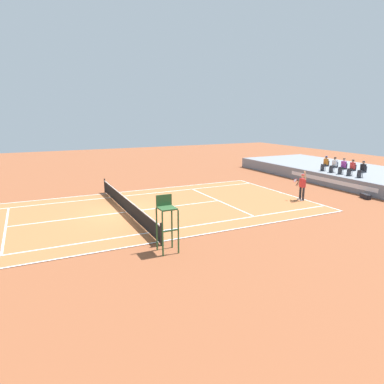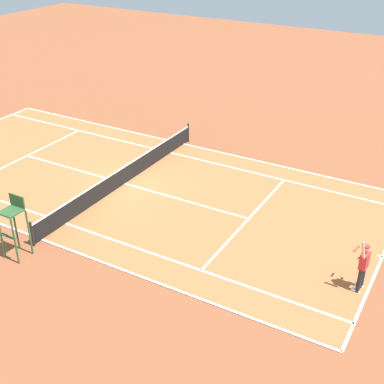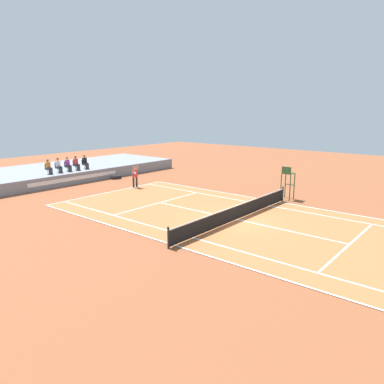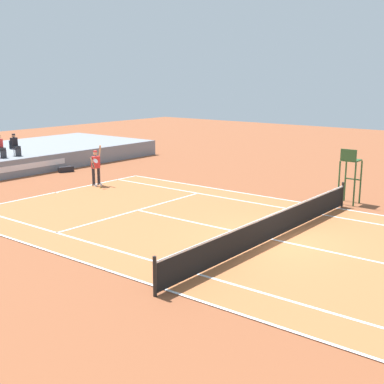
{
  "view_description": "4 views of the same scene",
  "coord_description": "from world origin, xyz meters",
  "px_view_note": "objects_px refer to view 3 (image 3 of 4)",
  "views": [
    {
      "loc": [
        19.48,
        -5.04,
        5.72
      ],
      "look_at": [
        0.7,
        4.06,
        1.0
      ],
      "focal_mm": 31.96,
      "sensor_mm": 36.0,
      "label": 1
    },
    {
      "loc": [
        17.39,
        13.64,
        11.46
      ],
      "look_at": [
        0.7,
        4.06,
        1.0
      ],
      "focal_mm": 48.73,
      "sensor_mm": 36.0,
      "label": 2
    },
    {
      "loc": [
        -17.56,
        -11.03,
        6.31
      ],
      "look_at": [
        0.7,
        4.06,
        1.0
      ],
      "focal_mm": 33.89,
      "sensor_mm": 36.0,
      "label": 3
    },
    {
      "loc": [
        -14.99,
        -8.36,
        5.45
      ],
      "look_at": [
        0.7,
        4.06,
        1.0
      ],
      "focal_mm": 48.51,
      "sensor_mm": 36.0,
      "label": 4
    }
  ],
  "objects_px": {
    "umpire_chair": "(288,178)",
    "equipment_bag": "(116,177)",
    "tennis_ball": "(138,189)",
    "spectator_seated_3": "(76,164)",
    "spectator_seated_0": "(49,167)",
    "spectator_seated_2": "(68,165)",
    "spectator_seated_4": "(85,163)",
    "tennis_player": "(135,176)",
    "spectator_seated_1": "(59,166)"
  },
  "relations": [
    {
      "from": "umpire_chair",
      "to": "equipment_bag",
      "type": "relative_size",
      "value": 2.55
    },
    {
      "from": "tennis_ball",
      "to": "spectator_seated_3",
      "type": "bearing_deg",
      "value": 98.42
    },
    {
      "from": "spectator_seated_0",
      "to": "spectator_seated_2",
      "type": "distance_m",
      "value": 1.84
    },
    {
      "from": "spectator_seated_0",
      "to": "spectator_seated_3",
      "type": "bearing_deg",
      "value": 0.0
    },
    {
      "from": "spectator_seated_3",
      "to": "equipment_bag",
      "type": "relative_size",
      "value": 1.32
    },
    {
      "from": "spectator_seated_0",
      "to": "spectator_seated_4",
      "type": "relative_size",
      "value": 1.0
    },
    {
      "from": "spectator_seated_0",
      "to": "tennis_player",
      "type": "relative_size",
      "value": 0.61
    },
    {
      "from": "spectator_seated_4",
      "to": "equipment_bag",
      "type": "bearing_deg",
      "value": -44.55
    },
    {
      "from": "spectator_seated_4",
      "to": "equipment_bag",
      "type": "height_order",
      "value": "spectator_seated_4"
    },
    {
      "from": "umpire_chair",
      "to": "spectator_seated_1",
      "type": "bearing_deg",
      "value": 112.5
    },
    {
      "from": "spectator_seated_1",
      "to": "umpire_chair",
      "type": "xyz_separation_m",
      "value": [
        7.44,
        -17.96,
        -0.07
      ]
    },
    {
      "from": "spectator_seated_3",
      "to": "spectator_seated_4",
      "type": "xyz_separation_m",
      "value": [
        0.94,
        0.0,
        0.0
      ]
    },
    {
      "from": "spectator_seated_2",
      "to": "equipment_bag",
      "type": "relative_size",
      "value": 1.32
    },
    {
      "from": "spectator_seated_4",
      "to": "tennis_player",
      "type": "relative_size",
      "value": 0.61
    },
    {
      "from": "tennis_player",
      "to": "spectator_seated_1",
      "type": "bearing_deg",
      "value": 116.2
    },
    {
      "from": "spectator_seated_4",
      "to": "tennis_ball",
      "type": "distance_m",
      "value": 7.2
    },
    {
      "from": "spectator_seated_3",
      "to": "spectator_seated_1",
      "type": "bearing_deg",
      "value": 180.0
    },
    {
      "from": "spectator_seated_1",
      "to": "umpire_chair",
      "type": "bearing_deg",
      "value": -67.5
    },
    {
      "from": "spectator_seated_3",
      "to": "spectator_seated_4",
      "type": "distance_m",
      "value": 0.94
    },
    {
      "from": "spectator_seated_3",
      "to": "tennis_ball",
      "type": "bearing_deg",
      "value": -81.58
    },
    {
      "from": "tennis_player",
      "to": "tennis_ball",
      "type": "bearing_deg",
      "value": -117.17
    },
    {
      "from": "spectator_seated_2",
      "to": "tennis_player",
      "type": "xyz_separation_m",
      "value": [
        2.23,
        -6.38,
        -0.63
      ]
    },
    {
      "from": "spectator_seated_4",
      "to": "equipment_bag",
      "type": "xyz_separation_m",
      "value": [
        1.99,
        -1.95,
        -1.47
      ]
    },
    {
      "from": "spectator_seated_1",
      "to": "spectator_seated_2",
      "type": "relative_size",
      "value": 1.0
    },
    {
      "from": "tennis_player",
      "to": "spectator_seated_4",
      "type": "bearing_deg",
      "value": 93.85
    },
    {
      "from": "equipment_bag",
      "to": "spectator_seated_0",
      "type": "bearing_deg",
      "value": 160.85
    },
    {
      "from": "umpire_chair",
      "to": "spectator_seated_2",
      "type": "bearing_deg",
      "value": 109.97
    },
    {
      "from": "spectator_seated_3",
      "to": "equipment_bag",
      "type": "bearing_deg",
      "value": -33.73
    },
    {
      "from": "spectator_seated_0",
      "to": "tennis_ball",
      "type": "bearing_deg",
      "value": -61.95
    },
    {
      "from": "spectator_seated_2",
      "to": "spectator_seated_0",
      "type": "bearing_deg",
      "value": 180.0
    },
    {
      "from": "spectator_seated_2",
      "to": "spectator_seated_3",
      "type": "height_order",
      "value": "same"
    },
    {
      "from": "umpire_chair",
      "to": "tennis_ball",
      "type": "bearing_deg",
      "value": 112.94
    },
    {
      "from": "spectator_seated_3",
      "to": "umpire_chair",
      "type": "distance_m",
      "value": 18.83
    },
    {
      "from": "spectator_seated_1",
      "to": "spectator_seated_2",
      "type": "distance_m",
      "value": 0.91
    },
    {
      "from": "spectator_seated_4",
      "to": "tennis_player",
      "type": "height_order",
      "value": "spectator_seated_4"
    },
    {
      "from": "spectator_seated_4",
      "to": "equipment_bag",
      "type": "distance_m",
      "value": 3.15
    },
    {
      "from": "tennis_ball",
      "to": "umpire_chair",
      "type": "relative_size",
      "value": 0.03
    },
    {
      "from": "spectator_seated_0",
      "to": "spectator_seated_2",
      "type": "height_order",
      "value": "same"
    },
    {
      "from": "spectator_seated_0",
      "to": "spectator_seated_2",
      "type": "relative_size",
      "value": 1.0
    },
    {
      "from": "spectator_seated_3",
      "to": "tennis_player",
      "type": "height_order",
      "value": "spectator_seated_3"
    },
    {
      "from": "tennis_player",
      "to": "umpire_chair",
      "type": "distance_m",
      "value": 12.36
    },
    {
      "from": "spectator_seated_3",
      "to": "spectator_seated_4",
      "type": "bearing_deg",
      "value": 0.0
    },
    {
      "from": "spectator_seated_0",
      "to": "tennis_ball",
      "type": "height_order",
      "value": "spectator_seated_0"
    },
    {
      "from": "spectator_seated_4",
      "to": "umpire_chair",
      "type": "bearing_deg",
      "value": -75.25
    },
    {
      "from": "spectator_seated_4",
      "to": "spectator_seated_3",
      "type": "bearing_deg",
      "value": 180.0
    },
    {
      "from": "spectator_seated_0",
      "to": "spectator_seated_3",
      "type": "relative_size",
      "value": 1.0
    },
    {
      "from": "spectator_seated_1",
      "to": "spectator_seated_0",
      "type": "bearing_deg",
      "value": 180.0
    },
    {
      "from": "spectator_seated_1",
      "to": "spectator_seated_4",
      "type": "height_order",
      "value": "same"
    },
    {
      "from": "equipment_bag",
      "to": "spectator_seated_4",
      "type": "bearing_deg",
      "value": 135.45
    },
    {
      "from": "spectator_seated_0",
      "to": "umpire_chair",
      "type": "xyz_separation_m",
      "value": [
        8.37,
        -17.96,
        -0.07
      ]
    }
  ]
}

